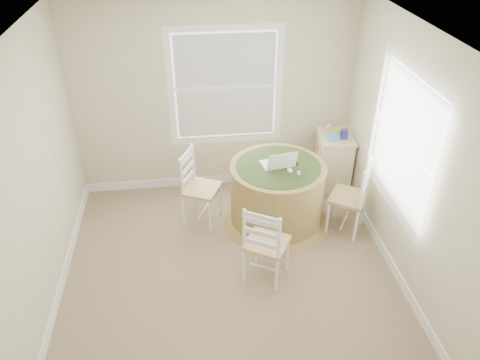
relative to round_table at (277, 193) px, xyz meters
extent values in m
cube|color=#92815D|center=(-0.67, -0.81, -0.46)|extent=(3.60, 3.60, 0.02)
cube|color=white|center=(-0.67, -0.81, 2.16)|extent=(3.60, 3.60, 0.02)
cube|color=#C0BA97|center=(-0.67, 1.00, 0.85)|extent=(3.60, 0.02, 2.60)
cube|color=#C0BA97|center=(-0.67, -2.62, 0.85)|extent=(3.60, 0.02, 2.60)
cube|color=#C0BA97|center=(-2.48, -0.81, 0.85)|extent=(0.02, 3.60, 2.60)
cube|color=#C0BA97|center=(1.14, -0.81, 0.85)|extent=(0.02, 3.60, 2.60)
cube|color=white|center=(-0.67, 0.98, -0.39)|extent=(3.60, 0.02, 0.12)
cube|color=white|center=(-2.46, -0.81, -0.39)|extent=(0.02, 3.60, 0.12)
cube|color=white|center=(1.12, -0.81, -0.39)|extent=(0.02, 3.60, 0.12)
cylinder|color=olive|center=(0.00, 0.00, 0.00)|extent=(1.13, 1.13, 0.73)
cone|color=olive|center=(0.00, 0.00, -0.41)|extent=(1.33, 1.33, 0.08)
cylinder|color=olive|center=(0.00, 0.00, 0.36)|extent=(1.15, 1.15, 0.03)
cylinder|color=#31451E|center=(0.00, 0.00, 0.37)|extent=(1.00, 1.00, 0.01)
cone|color=#31451E|center=(0.00, 0.00, 0.32)|extent=(1.11, 1.11, 0.10)
cube|color=white|center=(-0.01, 0.05, 0.38)|extent=(0.40, 0.31, 0.02)
cube|color=silver|center=(-0.01, 0.05, 0.39)|extent=(0.31, 0.19, 0.00)
cube|color=black|center=(0.02, -0.10, 0.50)|extent=(0.37, 0.13, 0.23)
ellipsoid|color=white|center=(0.11, -0.12, 0.39)|extent=(0.09, 0.12, 0.04)
cube|color=#B7BABF|center=(0.20, -0.19, 0.38)|extent=(0.07, 0.10, 0.02)
cube|color=black|center=(0.21, 0.01, 0.38)|extent=(0.07, 0.06, 0.02)
cube|color=beige|center=(0.91, 0.71, -0.05)|extent=(0.48, 0.62, 0.79)
cube|color=beige|center=(0.91, 0.71, 0.35)|extent=(0.51, 0.65, 0.02)
cube|color=#C2B48F|center=(0.69, 0.73, -0.29)|extent=(0.06, 0.49, 0.17)
cube|color=#C2B48F|center=(0.69, 0.73, -0.05)|extent=(0.06, 0.49, 0.17)
cube|color=#C2B48F|center=(0.69, 0.73, 0.18)|extent=(0.06, 0.49, 0.17)
cube|color=#5B9CD1|center=(0.83, 0.58, 0.41)|extent=(0.13, 0.13, 0.10)
cube|color=#E1E04F|center=(0.95, 0.76, 0.39)|extent=(0.16, 0.12, 0.06)
cube|color=navy|center=(0.99, 0.61, 0.42)|extent=(0.09, 0.09, 0.12)
cylinder|color=beige|center=(0.85, 0.88, 0.40)|extent=(0.07, 0.07, 0.09)
camera|label=1|loc=(-1.02, -4.60, 3.22)|focal=35.00mm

